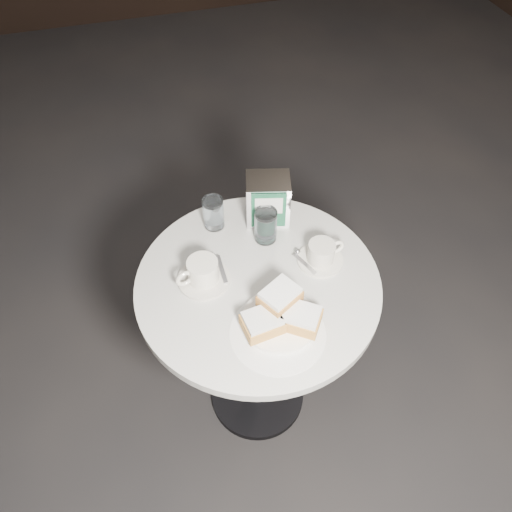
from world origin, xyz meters
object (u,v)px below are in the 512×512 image
Objects in this scene: coffee_cup_left at (203,273)px; beignet_plate at (280,315)px; coffee_cup_right at (321,254)px; water_glass_right at (266,226)px; napkin_dispenser at (268,199)px; cafe_table at (258,319)px; water_glass_left at (213,213)px.

beignet_plate is at bearing -64.65° from coffee_cup_left.
water_glass_right is (-0.13, 0.13, 0.02)m from coffee_cup_right.
napkin_dispenser reaches higher than beignet_plate.
coffee_cup_right is 0.19m from water_glass_right.
napkin_dispenser is at bearing 77.76° from beignet_plate.
water_glass_right reaches higher than cafe_table.
cafe_table is 4.08× the size of coffee_cup_left.
beignet_plate is 0.31m from water_glass_right.
napkin_dispenser reaches higher than water_glass_right.
coffee_cup_right reaches higher than cafe_table.
water_glass_left is 0.96× the size of water_glass_right.
water_glass_left reaches higher than coffee_cup_right.
beignet_plate is at bearing -78.14° from water_glass_left.
water_glass_left is (-0.08, 0.40, 0.01)m from beignet_plate.
water_glass_right is 0.71× the size of napkin_dispenser.
water_glass_left is (-0.27, 0.23, 0.02)m from coffee_cup_right.
napkin_dispenser is (0.10, 0.24, 0.27)m from cafe_table.
water_glass_right reaches higher than coffee_cup_left.
cafe_table is at bearing -98.52° from napkin_dispenser.
cafe_table is at bearing -114.24° from water_glass_right.
coffee_cup_left is at bearing 129.86° from beignet_plate.
napkin_dispenser is (0.08, 0.39, 0.04)m from beignet_plate.
beignet_plate is 0.40m from napkin_dispenser.
water_glass_left is at bearing 132.32° from coffee_cup_right.
cafe_table is 0.30m from coffee_cup_right.
beignet_plate is at bearing -87.70° from napkin_dispenser.
cafe_table is 4.87× the size of napkin_dispenser.
coffee_cup_left is 1.22× the size of coffee_cup_right.
coffee_cup_right is 1.37× the size of water_glass_right.
coffee_cup_right is at bearing -45.96° from water_glass_right.
water_glass_right is at bearing 65.76° from cafe_table.
coffee_cup_right is 1.44× the size of water_glass_left.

